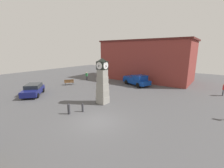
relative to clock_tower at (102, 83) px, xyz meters
The scene contains 10 objects.
ground_plane 5.19m from the clock_tower, 56.11° to the right, with size 72.42×72.42×0.00m, color #4C4C4F.
clock_tower is the anchor object (origin of this frame).
bollard_near_tower 4.69m from the clock_tower, 98.55° to the right, with size 0.25×0.25×1.04m.
bollard_mid_row 3.66m from the clock_tower, 90.12° to the right, with size 0.20×0.20×0.86m.
car_far_lot 10.20m from the clock_tower, 161.72° to the right, with size 4.50×4.37×1.48m.
pickup_truck 10.55m from the clock_tower, 95.88° to the left, with size 5.42×3.72×1.85m.
bench 11.47m from the clock_tower, 161.29° to the left, with size 1.35×1.62×0.90m.
pedestrian_near_bench 14.10m from the clock_tower, 143.22° to the left, with size 0.46×0.36×1.67m.
pedestrian_crossing_lot 16.20m from the clock_tower, 46.54° to the left, with size 0.28×0.42×1.69m.
warehouse_blue_far 16.88m from the clock_tower, 97.48° to the left, with size 17.86×8.93×7.88m.
Camera 1 is at (8.00, -8.71, 5.97)m, focal length 24.00 mm.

